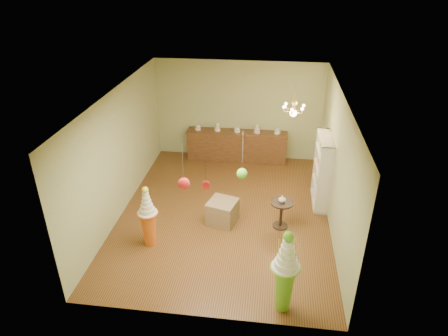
# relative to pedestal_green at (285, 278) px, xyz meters

# --- Properties ---
(floor) EXTENTS (6.50, 6.50, 0.00)m
(floor) POSITION_rel_pedestal_green_xyz_m (-1.40, 2.85, -0.69)
(floor) COLOR brown
(floor) RESTS_ON ground
(ceiling) EXTENTS (6.50, 6.50, 0.00)m
(ceiling) POSITION_rel_pedestal_green_xyz_m (-1.40, 2.85, 2.31)
(ceiling) COLOR silver
(ceiling) RESTS_ON ground
(wall_back) EXTENTS (5.00, 0.04, 3.00)m
(wall_back) POSITION_rel_pedestal_green_xyz_m (-1.40, 6.10, 0.81)
(wall_back) COLOR tan
(wall_back) RESTS_ON ground
(wall_front) EXTENTS (5.00, 0.04, 3.00)m
(wall_front) POSITION_rel_pedestal_green_xyz_m (-1.40, -0.40, 0.81)
(wall_front) COLOR tan
(wall_front) RESTS_ON ground
(wall_left) EXTENTS (0.04, 6.50, 3.00)m
(wall_left) POSITION_rel_pedestal_green_xyz_m (-3.90, 2.85, 0.81)
(wall_left) COLOR tan
(wall_left) RESTS_ON ground
(wall_right) EXTENTS (0.04, 6.50, 3.00)m
(wall_right) POSITION_rel_pedestal_green_xyz_m (1.10, 2.85, 0.81)
(wall_right) COLOR tan
(wall_right) RESTS_ON ground
(pedestal_green) EXTENTS (0.54, 0.54, 1.66)m
(pedestal_green) POSITION_rel_pedestal_green_xyz_m (0.00, 0.00, 0.00)
(pedestal_green) COLOR #75C12B
(pedestal_green) RESTS_ON floor
(pedestal_orange) EXTENTS (0.54, 0.54, 1.44)m
(pedestal_orange) POSITION_rel_pedestal_green_xyz_m (-2.87, 1.45, -0.14)
(pedestal_orange) COLOR #D45B18
(pedestal_orange) RESTS_ON floor
(burlap_riser) EXTENTS (0.77, 0.77, 0.57)m
(burlap_riser) POSITION_rel_pedestal_green_xyz_m (-1.41, 2.45, -0.40)
(burlap_riser) COLOR olive
(burlap_riser) RESTS_ON floor
(sideboard) EXTENTS (3.04, 0.54, 1.16)m
(sideboard) POSITION_rel_pedestal_green_xyz_m (-1.40, 5.82, -0.21)
(sideboard) COLOR #58341B
(sideboard) RESTS_ON floor
(shelving_unit) EXTENTS (0.33, 1.20, 1.80)m
(shelving_unit) POSITION_rel_pedestal_green_xyz_m (0.93, 3.65, 0.21)
(shelving_unit) COLOR beige
(shelving_unit) RESTS_ON floor
(round_table) EXTENTS (0.69, 0.69, 0.67)m
(round_table) POSITION_rel_pedestal_green_xyz_m (-0.05, 2.45, -0.26)
(round_table) COLOR black
(round_table) RESTS_ON floor
(vase) EXTENTS (0.21, 0.21, 0.17)m
(vase) POSITION_rel_pedestal_green_xyz_m (-0.05, 2.45, 0.07)
(vase) COLOR beige
(vase) RESTS_ON round_table
(pom_red_left) EXTENTS (0.20, 0.20, 0.89)m
(pom_red_left) POSITION_rel_pedestal_green_xyz_m (-1.78, 0.39, 1.52)
(pom_red_left) COLOR #3B362A
(pom_red_left) RESTS_ON ceiling
(pom_green_mid) EXTENTS (0.20, 0.20, 0.96)m
(pom_green_mid) POSITION_rel_pedestal_green_xyz_m (-0.85, 0.99, 1.45)
(pom_green_mid) COLOR #3B362A
(pom_green_mid) RESTS_ON ceiling
(pom_red_right) EXTENTS (0.14, 0.14, 0.59)m
(pom_red_right) POSITION_rel_pedestal_green_xyz_m (-1.32, -0.08, 1.80)
(pom_red_right) COLOR #3B362A
(pom_red_right) RESTS_ON ceiling
(chandelier) EXTENTS (0.74, 0.74, 0.85)m
(chandelier) POSITION_rel_pedestal_green_xyz_m (0.12, 3.99, 1.61)
(chandelier) COLOR #E7B751
(chandelier) RESTS_ON ceiling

